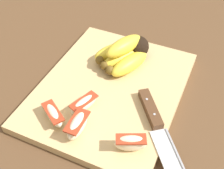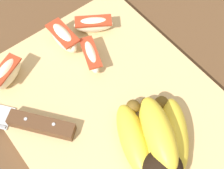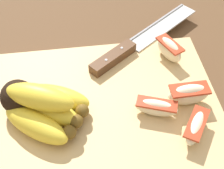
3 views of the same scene
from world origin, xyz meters
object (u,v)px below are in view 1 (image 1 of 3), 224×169
Objects in this scene: apple_wedge_near at (53,115)px; apple_wedge_middle at (131,143)px; apple_wedge_extra at (84,104)px; chefs_knife at (158,128)px; banana_bunch at (125,53)px; apple_wedge_far at (80,126)px.

apple_wedge_middle is at bearing -90.56° from apple_wedge_near.
apple_wedge_middle is (-0.00, -0.17, 0.00)m from apple_wedge_near.
apple_wedge_extra is at bearing -40.61° from apple_wedge_near.
banana_bunch is at bearing 40.18° from chefs_knife.
chefs_knife is 0.21m from apple_wedge_near.
apple_wedge_middle is at bearing 152.09° from chefs_knife.
apple_wedge_far is 0.06m from apple_wedge_extra.
banana_bunch reaches higher than apple_wedge_middle.
apple_wedge_near is 0.17m from apple_wedge_middle.
apple_wedge_extra is (0.06, 0.02, -0.00)m from apple_wedge_far.
banana_bunch reaches higher than apple_wedge_near.
chefs_knife is 3.43× the size of apple_wedge_near.
apple_wedge_near is at bearing 164.77° from banana_bunch.
banana_bunch is 0.23m from apple_wedge_far.
chefs_knife is 0.07m from apple_wedge_middle.
apple_wedge_near is 0.06m from apple_wedge_far.
apple_wedge_extra is (0.05, -0.04, 0.00)m from apple_wedge_near.
apple_wedge_near is (-0.23, 0.06, -0.01)m from banana_bunch.
chefs_knife is 0.16m from apple_wedge_extra.
apple_wedge_extra is (-0.01, 0.16, 0.01)m from chefs_knife.
chefs_knife is at bearing -27.91° from apple_wedge_middle.
apple_wedge_near is at bearing 84.87° from apple_wedge_far.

